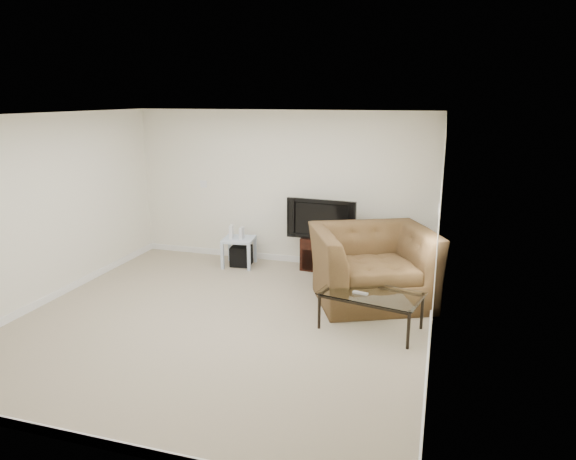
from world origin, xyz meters
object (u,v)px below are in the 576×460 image
(subwoofer, at_px, (241,256))
(coffee_table, at_px, (371,311))
(side_table, at_px, (239,252))
(tv_stand, at_px, (323,253))
(television, at_px, (323,218))
(recliner, at_px, (373,253))

(subwoofer, height_order, coffee_table, coffee_table)
(side_table, bearing_deg, tv_stand, 9.66)
(television, distance_m, coffee_table, 2.31)
(tv_stand, height_order, television, television)
(tv_stand, distance_m, coffee_table, 2.24)
(recliner, relative_size, coffee_table, 1.32)
(tv_stand, xyz_separation_m, coffee_table, (1.04, -1.99, -0.04))
(tv_stand, bearing_deg, television, -90.00)
(tv_stand, bearing_deg, subwoofer, -167.02)
(subwoofer, height_order, recliner, recliner)
(side_table, xyz_separation_m, recliner, (2.28, -0.85, 0.44))
(coffee_table, bearing_deg, recliner, 97.33)
(tv_stand, xyz_separation_m, side_table, (-1.35, -0.23, -0.03))
(television, relative_size, recliner, 0.67)
(recliner, height_order, coffee_table, recliner)
(tv_stand, bearing_deg, recliner, -45.32)
(tv_stand, height_order, subwoofer, tv_stand)
(subwoofer, relative_size, coffee_table, 0.27)
(side_table, relative_size, coffee_table, 0.42)
(subwoofer, bearing_deg, television, 7.78)
(subwoofer, bearing_deg, coffee_table, -36.93)
(television, relative_size, coffee_table, 0.89)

